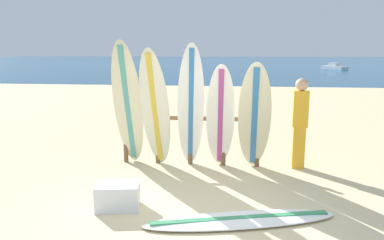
% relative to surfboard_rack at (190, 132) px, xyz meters
% --- Properties ---
extents(ground_plane, '(120.00, 120.00, 0.00)m').
position_rel_surfboard_rack_xyz_m(ground_plane, '(0.39, -2.49, -0.64)').
color(ground_plane, beige).
extents(ocean_water, '(120.00, 80.00, 0.01)m').
position_rel_surfboard_rack_xyz_m(ocean_water, '(0.39, 55.51, -0.63)').
color(ocean_water, navy).
rests_on(ocean_water, ground).
extents(surfboard_rack, '(2.68, 0.09, 1.06)m').
position_rel_surfboard_rack_xyz_m(surfboard_rack, '(0.00, 0.00, 0.00)').
color(surfboard_rack, brown).
rests_on(surfboard_rack, ground).
extents(surfboard_leaning_far_left, '(0.54, 0.83, 2.39)m').
position_rel_surfboard_rack_xyz_m(surfboard_leaning_far_left, '(-1.13, -0.29, 0.56)').
color(surfboard_leaning_far_left, beige).
rests_on(surfboard_leaning_far_left, ground).
extents(surfboard_leaning_left, '(0.63, 0.78, 2.25)m').
position_rel_surfboard_rack_xyz_m(surfboard_leaning_left, '(-0.61, -0.32, 0.49)').
color(surfboard_leaning_left, silver).
rests_on(surfboard_leaning_left, ground).
extents(surfboard_leaning_center_left, '(0.60, 0.78, 2.34)m').
position_rel_surfboard_rack_xyz_m(surfboard_leaning_center_left, '(0.04, -0.25, 0.53)').
color(surfboard_leaning_center_left, white).
rests_on(surfboard_leaning_center_left, ground).
extents(surfboard_leaning_center, '(0.57, 0.99, 1.99)m').
position_rel_surfboard_rack_xyz_m(surfboard_leaning_center, '(0.59, -0.36, 0.36)').
color(surfboard_leaning_center, white).
rests_on(surfboard_leaning_center, ground).
extents(surfboard_leaning_center_right, '(0.60, 1.05, 2.03)m').
position_rel_surfboard_rack_xyz_m(surfboard_leaning_center_right, '(1.19, -0.43, 0.38)').
color(surfboard_leaning_center_right, beige).
rests_on(surfboard_leaning_center_right, ground).
extents(surfboard_lying_on_sand, '(2.61, 1.17, 0.08)m').
position_rel_surfboard_rack_xyz_m(surfboard_lying_on_sand, '(0.96, -2.42, -0.60)').
color(surfboard_lying_on_sand, white).
rests_on(surfboard_lying_on_sand, ground).
extents(beachgoer_standing, '(0.28, 0.23, 1.70)m').
position_rel_surfboard_rack_xyz_m(beachgoer_standing, '(2.05, -0.02, 0.30)').
color(beachgoer_standing, gold).
rests_on(beachgoer_standing, ground).
extents(small_boat_offshore, '(2.46, 2.88, 0.71)m').
position_rel_surfboard_rack_xyz_m(small_boat_offshore, '(11.25, 34.91, -0.38)').
color(small_boat_offshore, silver).
rests_on(small_boat_offshore, ocean_water).
extents(cooler_box, '(0.66, 0.50, 0.36)m').
position_rel_surfboard_rack_xyz_m(cooler_box, '(-0.76, -2.19, -0.46)').
color(cooler_box, white).
rests_on(cooler_box, ground).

